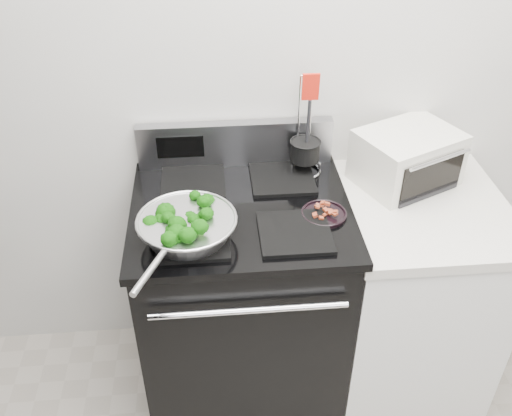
{
  "coord_description": "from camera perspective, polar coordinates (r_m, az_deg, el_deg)",
  "views": [
    {
      "loc": [
        -0.39,
        -0.24,
        2.14
      ],
      "look_at": [
        -0.25,
        1.36,
        0.98
      ],
      "focal_mm": 40.0,
      "sensor_mm": 36.0,
      "label": 1
    }
  ],
  "objects": [
    {
      "name": "skillet",
      "position": [
        1.88,
        -6.93,
        -1.84
      ],
      "size": [
        0.33,
        0.5,
        0.07
      ],
      "rotation": [
        0.0,
        0.0,
        -0.42
      ],
      "color": "silver",
      "rests_on": "gas_range"
    },
    {
      "name": "gas_range",
      "position": [
        2.34,
        -1.35,
        -9.1
      ],
      "size": [
        0.79,
        0.69,
        1.13
      ],
      "color": "black",
      "rests_on": "floor"
    },
    {
      "name": "counter",
      "position": [
        2.48,
        14.83,
        -8.31
      ],
      "size": [
        0.62,
        0.68,
        0.92
      ],
      "color": "white",
      "rests_on": "floor"
    },
    {
      "name": "toaster_oven",
      "position": [
        2.26,
        14.85,
        4.89
      ],
      "size": [
        0.44,
        0.4,
        0.21
      ],
      "rotation": [
        0.0,
        0.0,
        0.43
      ],
      "color": "beige",
      "rests_on": "counter"
    },
    {
      "name": "broccoli_pile",
      "position": [
        1.87,
        -6.94,
        -1.34
      ],
      "size": [
        0.26,
        0.26,
        0.09
      ],
      "primitive_type": null,
      "color": "black",
      "rests_on": "skillet"
    },
    {
      "name": "bacon_plate",
      "position": [
        2.0,
        6.81,
        -0.34
      ],
      "size": [
        0.16,
        0.16,
        0.04
      ],
      "rotation": [
        0.0,
        0.0,
        -0.14
      ],
      "color": "black",
      "rests_on": "gas_range"
    },
    {
      "name": "utensil_holder",
      "position": [
        2.21,
        4.89,
        5.22
      ],
      "size": [
        0.13,
        0.13,
        0.41
      ],
      "rotation": [
        0.0,
        0.0,
        -0.01
      ],
      "color": "silver",
      "rests_on": "gas_range"
    },
    {
      "name": "back_wall",
      "position": [
        2.18,
        5.84,
        14.37
      ],
      "size": [
        4.0,
        0.02,
        2.7
      ],
      "primitive_type": "cube",
      "color": "silver",
      "rests_on": "ground"
    }
  ]
}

